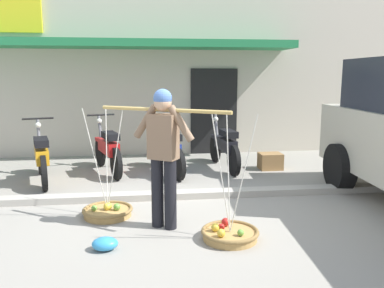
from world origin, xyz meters
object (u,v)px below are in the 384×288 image
motorcycle_nearest_shop (41,157)px  fruit_vendor (163,149)px  motorcycle_second_in_row (108,149)px  motorcycle_third_in_row (167,150)px  wooden_crate (270,161)px  fruit_basket_left_side (230,233)px  motorcycle_end_of_row (224,146)px  fruit_basket_right_side (108,211)px  plastic_litter_bag (105,244)px

motorcycle_nearest_shop → fruit_vendor: bearing=-49.7°
fruit_vendor → motorcycle_second_in_row: (-0.91, 2.91, -0.53)m
motorcycle_third_in_row → wooden_crate: (2.06, 0.08, -0.29)m
fruit_basket_left_side → motorcycle_third_in_row: size_ratio=0.82×
motorcycle_nearest_shop → motorcycle_second_in_row: (1.09, 0.54, 0.00)m
motorcycle_nearest_shop → motorcycle_end_of_row: (3.36, 0.57, 0.00)m
fruit_basket_right_side → motorcycle_end_of_row: bearing=49.8°
wooden_crate → motorcycle_third_in_row: bearing=-177.8°
fruit_basket_right_side → wooden_crate: 3.79m
fruit_basket_left_side → plastic_litter_bag: 1.39m
motorcycle_second_in_row → wooden_crate: (3.18, -0.11, -0.29)m
fruit_basket_left_side → motorcycle_second_in_row: bearing=115.8°
motorcycle_third_in_row → wooden_crate: motorcycle_third_in_row is taller
plastic_litter_bag → wooden_crate: size_ratio=0.64×
plastic_litter_bag → motorcycle_nearest_shop: bearing=114.4°
fruit_basket_right_side → motorcycle_end_of_row: 3.25m
fruit_basket_left_side → wooden_crate: size_ratio=3.30×
plastic_litter_bag → motorcycle_second_in_row: bearing=94.0°
fruit_basket_left_side → motorcycle_end_of_row: bearing=79.3°
motorcycle_third_in_row → wooden_crate: 2.08m
fruit_vendor → fruit_basket_left_side: fruit_vendor is taller
fruit_vendor → motorcycle_third_in_row: (0.21, 2.71, -0.53)m
fruit_basket_left_side → motorcycle_second_in_row: fruit_basket_left_side is taller
motorcycle_nearest_shop → motorcycle_end_of_row: 3.41m
motorcycle_second_in_row → plastic_litter_bag: bearing=-86.0°
fruit_basket_right_side → wooden_crate: fruit_basket_right_side is taller
wooden_crate → fruit_vendor: bearing=-129.1°
fruit_vendor → fruit_basket_right_side: (-0.72, 0.47, -0.90)m
fruit_vendor → fruit_basket_left_side: bearing=-32.9°
motorcycle_nearest_shop → motorcycle_third_in_row: size_ratio=1.00×
fruit_vendor → motorcycle_nearest_shop: fruit_vendor is taller
fruit_basket_left_side → motorcycle_third_in_row: fruit_basket_left_side is taller
plastic_litter_bag → wooden_crate: (2.93, 3.37, 0.09)m
fruit_basket_left_side → motorcycle_third_in_row: bearing=99.1°
motorcycle_end_of_row → fruit_basket_left_side: bearing=-100.7°
motorcycle_end_of_row → motorcycle_nearest_shop: bearing=-170.3°
fruit_basket_right_side → plastic_litter_bag: fruit_basket_right_side is taller
plastic_litter_bag → motorcycle_end_of_row: bearing=60.0°
motorcycle_third_in_row → motorcycle_end_of_row: (1.15, 0.22, 0.00)m
fruit_basket_right_side → motorcycle_third_in_row: size_ratio=0.82×
fruit_vendor → motorcycle_second_in_row: bearing=107.4°
fruit_basket_left_side → motorcycle_second_in_row: size_ratio=0.83×
fruit_vendor → fruit_basket_left_side: 1.25m
motorcycle_second_in_row → plastic_litter_bag: size_ratio=6.25×
fruit_vendor → motorcycle_nearest_shop: (-2.00, 2.36, -0.53)m
fruit_vendor → plastic_litter_bag: fruit_vendor is taller
fruit_basket_right_side → wooden_crate: bearing=37.9°
fruit_vendor → motorcycle_nearest_shop: bearing=130.3°
fruit_basket_right_side → plastic_litter_bag: 1.04m
fruit_vendor → fruit_basket_left_side: size_ratio=1.17×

